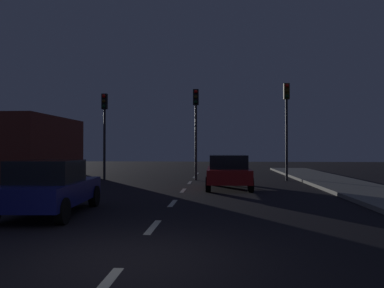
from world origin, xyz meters
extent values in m
plane|color=black|center=(0.00, 7.00, 0.00)|extent=(80.00, 80.00, 0.00)
cube|color=silver|center=(0.00, -1.20, 0.00)|extent=(0.16, 1.60, 0.01)
cube|color=silver|center=(0.00, 2.60, 0.00)|extent=(0.16, 1.60, 0.01)
cube|color=silver|center=(0.00, 6.40, 0.00)|extent=(0.16, 1.60, 0.01)
cube|color=silver|center=(0.00, 10.20, 0.00)|extent=(0.16, 1.60, 0.01)
cube|color=silver|center=(0.00, 14.00, 0.00)|extent=(0.16, 1.60, 0.01)
cube|color=silver|center=(0.00, 17.80, 0.00)|extent=(0.16, 1.60, 0.01)
cube|color=silver|center=(0.00, 21.60, 0.00)|extent=(0.16, 1.60, 0.01)
cylinder|color=#2D2D30|center=(-5.10, 15.59, 2.50)|extent=(0.14, 0.14, 5.01)
cube|color=black|center=(-5.10, 15.59, 4.56)|extent=(0.32, 0.24, 0.90)
sphere|color=red|center=(-5.10, 15.43, 4.86)|extent=(0.20, 0.20, 0.20)
sphere|color=#3F2D0C|center=(-5.10, 15.43, 4.56)|extent=(0.20, 0.20, 0.20)
sphere|color=#0C3319|center=(-5.10, 15.43, 4.26)|extent=(0.20, 0.20, 0.20)
cylinder|color=#2D2D30|center=(0.23, 15.59, 2.60)|extent=(0.14, 0.14, 5.21)
cube|color=black|center=(0.23, 15.59, 4.76)|extent=(0.32, 0.24, 0.90)
sphere|color=red|center=(0.23, 15.43, 5.06)|extent=(0.20, 0.20, 0.20)
sphere|color=#3F2D0C|center=(0.23, 15.43, 4.76)|extent=(0.20, 0.20, 0.20)
sphere|color=#0C3319|center=(0.23, 15.43, 4.46)|extent=(0.20, 0.20, 0.20)
cylinder|color=#2D2D30|center=(5.36, 15.59, 2.75)|extent=(0.14, 0.14, 5.49)
cube|color=#382D0C|center=(5.36, 15.59, 5.04)|extent=(0.32, 0.24, 0.90)
sphere|color=red|center=(5.36, 15.43, 5.34)|extent=(0.20, 0.20, 0.20)
sphere|color=#3F2D0C|center=(5.36, 15.43, 5.04)|extent=(0.20, 0.20, 0.20)
sphere|color=#0C3319|center=(5.36, 15.43, 4.74)|extent=(0.20, 0.20, 0.20)
cube|color=#B21919|center=(1.95, 11.32, 0.62)|extent=(1.90, 4.29, 0.60)
cube|color=black|center=(1.96, 11.11, 1.21)|extent=(1.66, 1.94, 0.60)
cylinder|color=black|center=(1.07, 12.91, 0.32)|extent=(0.22, 0.64, 0.64)
cylinder|color=black|center=(2.82, 12.92, 0.32)|extent=(0.22, 0.64, 0.64)
cylinder|color=black|center=(1.09, 9.73, 0.32)|extent=(0.22, 0.64, 0.64)
cylinder|color=black|center=(2.84, 9.74, 0.32)|extent=(0.22, 0.64, 0.64)
cube|color=navy|center=(-3.13, 4.11, 0.61)|extent=(2.06, 4.07, 0.57)
cube|color=black|center=(-3.12, 3.91, 1.19)|extent=(1.71, 1.88, 0.60)
cylinder|color=black|center=(-4.07, 5.49, 0.32)|extent=(0.26, 0.65, 0.64)
cylinder|color=black|center=(-2.38, 5.59, 0.32)|extent=(0.26, 0.65, 0.64)
cylinder|color=black|center=(-2.20, 2.73, 0.32)|extent=(0.26, 0.65, 0.64)
cube|color=maroon|center=(-10.89, 16.32, 1.86)|extent=(5.77, 7.61, 3.73)
camera|label=1|loc=(1.49, -6.02, 1.80)|focal=35.43mm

